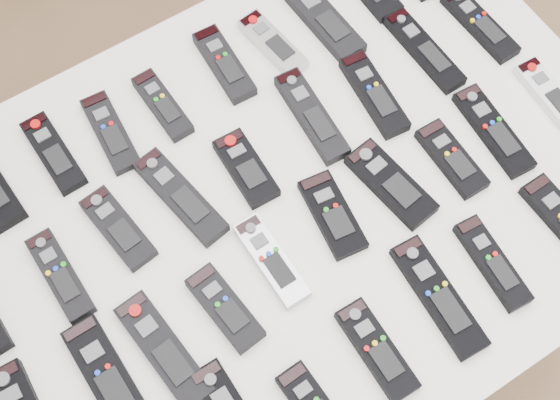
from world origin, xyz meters
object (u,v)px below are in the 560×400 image
remote_16 (374,94)px  remote_25 (391,184)px  remote_15 (312,116)px  remote_18 (480,25)px  remote_23 (271,261)px  remote_22 (225,308)px  remote_5 (224,64)px  remote_14 (246,168)px  remote_35 (492,263)px  table (280,218)px  remote_33 (377,350)px  remote_26 (452,159)px  remote_27 (493,131)px  remote_3 (110,132)px  remote_12 (118,228)px  remote_17 (424,50)px  remote_6 (273,44)px  remote_2 (53,153)px  remote_24 (332,215)px  remote_7 (324,21)px  remote_13 (181,197)px  remote_11 (60,276)px  remote_21 (164,350)px  remote_34 (439,297)px  remote_4 (163,105)px  remote_28 (551,97)px  remote_20 (108,377)px

remote_16 → remote_25: bearing=-110.2°
remote_15 → remote_16: size_ratio=1.10×
remote_18 → remote_23: 0.61m
remote_22 → remote_5: bearing=53.4°
remote_14 → remote_35: (0.24, -0.36, 0.00)m
table → remote_33: (-0.01, -0.29, 0.07)m
remote_26 → remote_33: bearing=-145.4°
remote_5 → remote_23: remote_5 is taller
remote_16 → remote_27: (0.13, -0.17, -0.00)m
remote_3 → remote_12: bearing=-109.1°
remote_18 → remote_35: bearing=-128.1°
table → remote_12: (-0.25, 0.11, 0.07)m
remote_17 → remote_22: size_ratio=1.30×
remote_6 → remote_22: same height
remote_2 → remote_24: 0.49m
remote_15 → remote_18: bearing=3.5°
remote_25 → remote_33: 0.29m
remote_3 → remote_7: size_ratio=0.85×
remote_16 → remote_22: bearing=-149.4°
remote_7 → remote_13: same height
remote_17 → remote_25: 0.28m
remote_11 → remote_26: (0.66, -0.17, -0.00)m
remote_18 → remote_26: bearing=-140.0°
remote_21 → remote_35: remote_35 is taller
remote_21 → remote_26: size_ratio=1.34×
remote_34 → remote_25: bearing=78.6°
remote_25 → remote_35: bearing=-82.8°
remote_3 → remote_27: (0.57, -0.36, 0.00)m
remote_7 → table: bearing=-137.6°
remote_4 → remote_16: bearing=-31.1°
remote_13 → remote_24: (0.20, -0.16, -0.00)m
remote_16 → remote_28: 0.32m
remote_27 → remote_20: bearing=-174.6°
remote_34 → remote_4: bearing=113.2°
remote_34 → remote_5: bearing=99.5°
remote_17 → remote_15: bearing=-179.9°
remote_23 → remote_34: bearing=-46.0°
remote_2 → remote_6: size_ratio=1.04×
remote_14 → remote_24: remote_14 is taller
remote_28 → remote_34: (-0.40, -0.19, 0.00)m
remote_6 → remote_7: 0.11m
remote_5 → table: bearing=-99.4°
remote_3 → remote_26: 0.60m
remote_14 → remote_15: bearing=11.6°
remote_4 → remote_28: bearing=-32.9°
remote_35 → table: bearing=134.4°
remote_22 → remote_24: bearing=4.4°
remote_21 → remote_25: 0.47m
remote_21 → remote_11: bearing=107.1°
remote_18 → table: bearing=-170.1°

